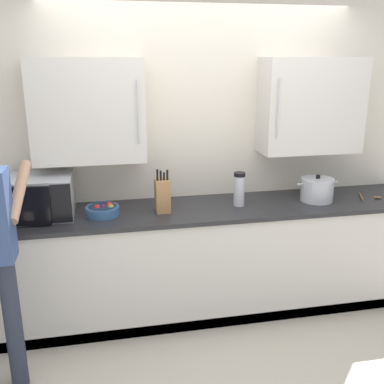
% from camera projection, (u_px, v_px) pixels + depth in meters
% --- Properties ---
extents(ground_plane, '(9.66, 9.66, 0.00)m').
position_uv_depth(ground_plane, '(236.00, 371.00, 3.11)').
color(ground_plane, '#B7AD99').
extents(back_wall_tiled, '(4.07, 0.44, 2.86)m').
position_uv_depth(back_wall_tiled, '(201.00, 130.00, 3.76)').
color(back_wall_tiled, beige).
rests_on(back_wall_tiled, ground_plane).
extents(counter_unit, '(3.66, 0.67, 0.93)m').
position_uv_depth(counter_unit, '(208.00, 259.00, 3.76)').
color(counter_unit, beige).
rests_on(counter_unit, ground_plane).
extents(microwave_oven, '(0.51, 0.46, 0.31)m').
position_uv_depth(microwave_oven, '(35.00, 197.00, 3.36)').
color(microwave_oven, '#B7BABF').
rests_on(microwave_oven, counter_unit).
extents(stock_pot, '(0.37, 0.28, 0.22)m').
position_uv_depth(stock_pot, '(317.00, 189.00, 3.75)').
color(stock_pot, '#B7BABF').
rests_on(stock_pot, counter_unit).
extents(knife_block, '(0.11, 0.15, 0.35)m').
position_uv_depth(knife_block, '(162.00, 195.00, 3.49)').
color(knife_block, '#A37547').
rests_on(knife_block, counter_unit).
extents(wooden_spoon, '(0.21, 0.20, 0.02)m').
position_uv_depth(wooden_spoon, '(370.00, 197.00, 3.85)').
color(wooden_spoon, brown).
rests_on(wooden_spoon, counter_unit).
extents(thermos_flask, '(0.09, 0.09, 0.28)m').
position_uv_depth(thermos_flask, '(239.00, 189.00, 3.62)').
color(thermos_flask, '#B7BABF').
rests_on(thermos_flask, counter_unit).
extents(fruit_bowl, '(0.26, 0.26, 0.10)m').
position_uv_depth(fruit_bowl, '(103.00, 210.00, 3.42)').
color(fruit_bowl, '#335684').
rests_on(fruit_bowl, counter_unit).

